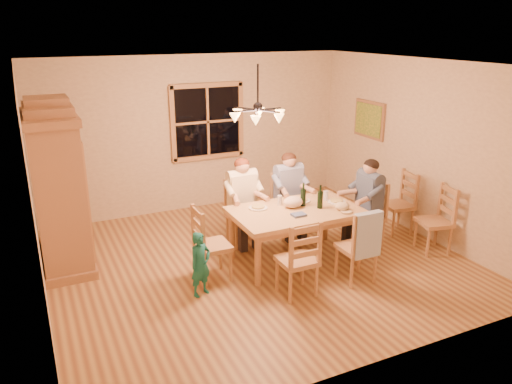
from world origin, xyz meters
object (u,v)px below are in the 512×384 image
chair_near_left (297,272)px  wine_bottle_a (303,194)px  child (200,264)px  chair_spare_front (433,232)px  chair_far_right (288,217)px  adult_slate_man (369,192)px  chair_near_right (356,258)px  dining_table (296,217)px  chair_spare_back (397,214)px  chair_end_left (213,256)px  chair_end_right (366,226)px  wine_bottle_b (320,197)px  armoire (59,191)px  chandelier (258,114)px  adult_woman (242,191)px  chair_far_left (243,225)px  adult_plaid_man (289,184)px

chair_near_left → wine_bottle_a: size_ratio=3.00×
child → chair_spare_front: chair_spare_front is taller
chair_far_right → adult_slate_man: 1.32m
chair_near_right → chair_spare_front: bearing=9.0°
dining_table → chair_spare_back: (1.96, 0.19, -0.36)m
chair_end_left → adult_slate_man: size_ratio=1.13×
chair_end_right → chair_spare_front: same height
child → chair_spare_back: bearing=-13.1°
wine_bottle_a → child: size_ratio=0.40×
wine_bottle_b → chair_spare_front: 1.82m
child → wine_bottle_a: bearing=-7.3°
chair_near_left → chair_spare_front: 2.41m
armoire → chair_near_left: 3.33m
chair_near_right → child: (-1.94, 0.49, 0.11)m
chandelier → chair_spare_front: chandelier is taller
dining_table → chair_near_right: (0.43, -0.83, -0.36)m
chair_end_right → child: 2.74m
armoire → adult_woman: bearing=-10.4°
wine_bottle_a → chair_spare_back: wine_bottle_a is taller
wine_bottle_a → chandelier: bearing=172.1°
armoire → chair_far_left: size_ratio=2.32×
chandelier → chair_end_right: size_ratio=0.78×
chair_far_left → chair_far_right: 0.78m
chair_near_left → wine_bottle_a: 1.27m
dining_table → adult_woman: bearing=117.6°
chair_far_right → chair_near_left: 1.83m
chair_near_left → child: bearing=155.7°
adult_woman → chair_end_right: bearing=153.4°
dining_table → chair_near_right: bearing=-62.4°
chair_end_right → adult_plaid_man: 1.32m
adult_plaid_man → chair_far_right: bearing=-0.0°
dining_table → wine_bottle_b: (0.33, -0.09, 0.27)m
chair_near_right → chair_end_right: size_ratio=1.00×
chandelier → chair_far_right: size_ratio=0.78×
armoire → dining_table: bearing=-23.8°
dining_table → chair_near_left: 1.00m
adult_woman → child: (-1.07, -1.17, -0.43)m
chair_end_right → chair_near_left: bearing=116.6°
chair_near_right → chair_spare_back: bearing=34.1°
chair_near_left → chair_end_right: 1.85m
adult_woman → adult_slate_man: (1.65, -0.84, 0.00)m
chair_near_left → wine_bottle_a: (0.61, 0.92, 0.62)m
chair_end_right → chair_near_right: bearing=136.7°
chair_near_right → adult_plaid_man: adult_plaid_man is taller
chair_far_right → adult_plaid_man: bearing=-0.0°
dining_table → chair_end_right: size_ratio=1.77×
dining_table → chair_near_left: (-0.44, -0.82, -0.36)m
chair_end_left → adult_woman: adult_woman is taller
chair_near_left → wine_bottle_b: wine_bottle_b is taller
armoire → chair_near_right: size_ratio=2.32×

